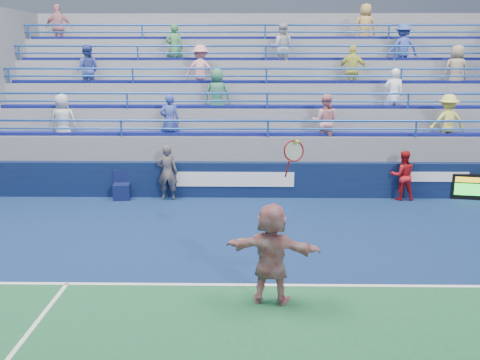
{
  "coord_description": "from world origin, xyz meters",
  "views": [
    {
      "loc": [
        -0.6,
        -9.53,
        4.38
      ],
      "look_at": [
        -0.79,
        2.5,
        1.5
      ],
      "focal_mm": 40.0,
      "sensor_mm": 36.0,
      "label": 1
    }
  ],
  "objects_px": {
    "serve_speed_board": "(471,187)",
    "ball_girl": "(403,176)",
    "line_judge": "(167,173)",
    "tennis_player": "(272,253)",
    "judge_chair": "(122,190)"
  },
  "relations": [
    {
      "from": "serve_speed_board",
      "to": "ball_girl",
      "type": "bearing_deg",
      "value": -178.94
    },
    {
      "from": "line_judge",
      "to": "ball_girl",
      "type": "bearing_deg",
      "value": -178.2
    },
    {
      "from": "serve_speed_board",
      "to": "line_judge",
      "type": "xyz_separation_m",
      "value": [
        -9.21,
        -0.13,
        0.45
      ]
    },
    {
      "from": "serve_speed_board",
      "to": "tennis_player",
      "type": "relative_size",
      "value": 0.39
    },
    {
      "from": "judge_chair",
      "to": "ball_girl",
      "type": "height_order",
      "value": "ball_girl"
    },
    {
      "from": "serve_speed_board",
      "to": "tennis_player",
      "type": "distance_m",
      "value": 9.42
    },
    {
      "from": "serve_speed_board",
      "to": "judge_chair",
      "type": "xyz_separation_m",
      "value": [
        -10.62,
        -0.12,
        -0.12
      ]
    },
    {
      "from": "serve_speed_board",
      "to": "ball_girl",
      "type": "height_order",
      "value": "ball_girl"
    },
    {
      "from": "judge_chair",
      "to": "ball_girl",
      "type": "xyz_separation_m",
      "value": [
        8.51,
        0.08,
        0.48
      ]
    },
    {
      "from": "judge_chair",
      "to": "line_judge",
      "type": "relative_size",
      "value": 0.52
    },
    {
      "from": "tennis_player",
      "to": "ball_girl",
      "type": "distance_m",
      "value": 8.1
    },
    {
      "from": "tennis_player",
      "to": "judge_chair",
      "type": "bearing_deg",
      "value": 122.05
    },
    {
      "from": "judge_chair",
      "to": "tennis_player",
      "type": "distance_m",
      "value": 8.07
    },
    {
      "from": "tennis_player",
      "to": "ball_girl",
      "type": "height_order",
      "value": "tennis_player"
    },
    {
      "from": "serve_speed_board",
      "to": "ball_girl",
      "type": "distance_m",
      "value": 2.14
    }
  ]
}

